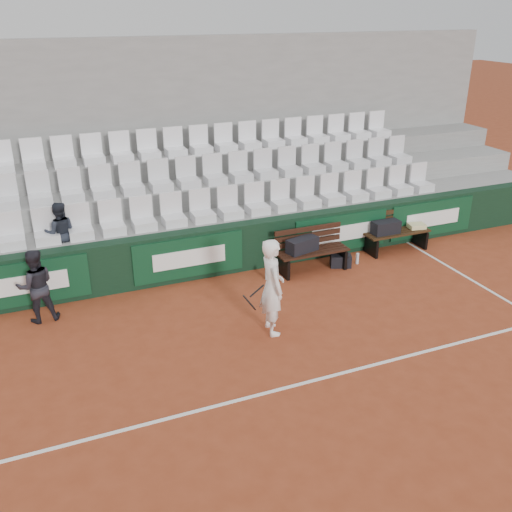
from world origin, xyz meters
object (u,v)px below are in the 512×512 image
at_px(water_bottle_far, 357,258).
at_px(tennis_player, 272,287).
at_px(bench_left, 312,261).
at_px(bench_right, 396,241).
at_px(ball_kid, 36,286).
at_px(sports_bag_right, 386,227).
at_px(sports_bag_ground, 341,261).
at_px(spectator_c, 57,210).
at_px(sports_bag_left, 302,245).
at_px(water_bottle_near, 267,274).

xyz_separation_m(water_bottle_far, tennis_player, (-2.78, -1.79, 0.71)).
bearing_deg(bench_left, bench_right, 6.00).
distance_m(bench_left, ball_kid, 5.31).
relative_size(bench_left, water_bottle_far, 6.38).
bearing_deg(bench_left, sports_bag_right, 7.00).
bearing_deg(sports_bag_ground, spectator_c, 167.57).
distance_m(bench_right, sports_bag_left, 2.47).
xyz_separation_m(sports_bag_ground, ball_kid, (-5.94, 0.06, 0.53)).
bearing_deg(ball_kid, sports_bag_right, 178.57).
distance_m(sports_bag_right, water_bottle_far, 1.03).
height_order(water_bottle_far, ball_kid, ball_kid).
bearing_deg(bench_right, water_bottle_near, -175.43).
height_order(sports_bag_ground, ball_kid, ball_kid).
distance_m(bench_left, bench_right, 2.23).
bearing_deg(bench_right, sports_bag_right, 179.74).
bearing_deg(sports_bag_ground, water_bottle_far, -2.23).
xyz_separation_m(sports_bag_left, water_bottle_near, (-0.80, -0.06, -0.46)).
relative_size(water_bottle_near, water_bottle_far, 1.09).
distance_m(sports_bag_left, sports_bag_ground, 0.99).
xyz_separation_m(water_bottle_near, tennis_player, (-0.71, -1.82, 0.70)).
xyz_separation_m(sports_bag_left, ball_kid, (-5.07, -0.02, 0.07)).
distance_m(bench_left, sports_bag_left, 0.43).
xyz_separation_m(bench_left, sports_bag_left, (-0.22, 0.04, 0.37)).
height_order(sports_bag_left, sports_bag_ground, sports_bag_left).
bearing_deg(sports_bag_right, sports_bag_ground, -167.43).
bearing_deg(ball_kid, sports_bag_ground, 176.24).
bearing_deg(water_bottle_far, tennis_player, -147.23).
distance_m(water_bottle_near, water_bottle_far, 2.07).
bearing_deg(water_bottle_near, sports_bag_ground, -0.69).
bearing_deg(bench_right, tennis_player, -152.20).
relative_size(sports_bag_left, sports_bag_ground, 1.56).
height_order(sports_bag_right, water_bottle_far, sports_bag_right).
bearing_deg(sports_bag_left, spectator_c, 166.28).
xyz_separation_m(sports_bag_left, sports_bag_right, (2.13, 0.20, -0.00)).
bearing_deg(ball_kid, water_bottle_far, 176.13).
relative_size(sports_bag_right, water_bottle_far, 2.60).
distance_m(sports_bag_right, tennis_player, 4.20).
distance_m(bench_right, ball_kid, 7.52).
height_order(sports_bag_left, water_bottle_far, sports_bag_left).
distance_m(water_bottle_far, spectator_c, 6.08).
bearing_deg(tennis_player, sports_bag_ground, 37.12).
height_order(bench_left, sports_bag_right, sports_bag_right).
bearing_deg(spectator_c, bench_right, 178.85).
height_order(ball_kid, spectator_c, spectator_c).
bearing_deg(tennis_player, spectator_c, 135.08).
height_order(bench_right, sports_bag_left, sports_bag_left).
bearing_deg(ball_kid, spectator_c, -119.70).
distance_m(sports_bag_left, sports_bag_right, 2.14).
distance_m(sports_bag_right, sports_bag_ground, 1.37).
relative_size(sports_bag_ground, tennis_player, 0.26).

